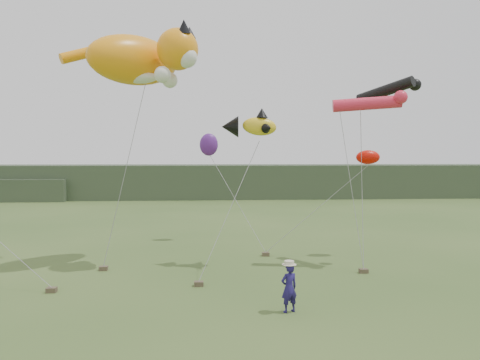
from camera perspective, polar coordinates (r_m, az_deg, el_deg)
name	(u,v)px	position (r m, az deg, el deg)	size (l,w,h in m)	color
ground	(264,310)	(15.63, 2.94, -15.51)	(120.00, 120.00, 0.00)	#385123
headland	(196,181)	(59.51, -5.42, -0.16)	(90.00, 13.00, 4.00)	#2D3D28
festival_attendant	(289,288)	(15.23, 6.01, -12.95)	(0.57, 0.37, 1.56)	navy
sandbag_anchors	(203,272)	(20.08, -4.56, -11.12)	(12.63, 5.97, 0.18)	brown
cat_kite	(144,59)	(22.48, -11.68, 14.28)	(6.59, 5.21, 2.81)	orange
fish_kite	(249,126)	(21.24, 1.06, 6.62)	(2.56, 1.70, 1.31)	gold
tube_kites	(381,97)	(22.51, 16.77, 9.67)	(4.12, 2.58, 1.59)	black
misc_kites	(260,149)	(26.20, 2.45, 3.84)	(9.03, 5.74, 1.77)	red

